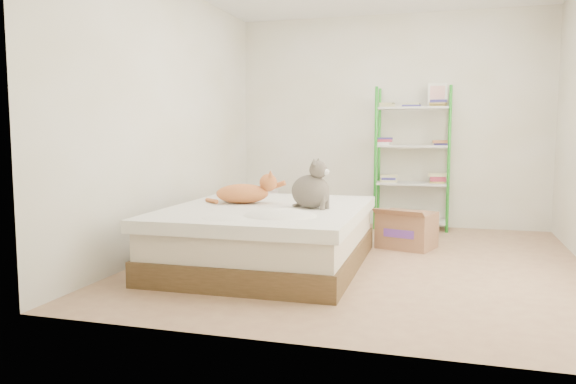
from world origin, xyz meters
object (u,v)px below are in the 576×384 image
at_px(bed, 268,236).
at_px(orange_cat, 242,191).
at_px(shelf_unit, 413,155).
at_px(cardboard_box, 407,230).
at_px(white_bin, 260,206).
at_px(grey_cat, 311,184).

height_order(bed, orange_cat, orange_cat).
xyz_separation_m(shelf_unit, cardboard_box, (0.03, -1.16, -0.70)).
xyz_separation_m(orange_cat, white_bin, (-0.55, 2.09, -0.42)).
height_order(orange_cat, cardboard_box, orange_cat).
bearing_deg(cardboard_box, bed, -118.28).
relative_size(orange_cat, cardboard_box, 0.89).
relative_size(grey_cat, white_bin, 0.93).
height_order(grey_cat, cardboard_box, grey_cat).
relative_size(bed, cardboard_box, 3.28).
xyz_separation_m(grey_cat, shelf_unit, (0.70, 2.26, 0.16)).
distance_m(bed, white_bin, 2.38).
xyz_separation_m(cardboard_box, white_bin, (-1.96, 1.13, 0.03)).
bearing_deg(shelf_unit, grey_cat, -107.31).
bearing_deg(bed, grey_cat, -1.52).
bearing_deg(grey_cat, bed, 99.94).
distance_m(bed, grey_cat, 0.61).
distance_m(shelf_unit, white_bin, 2.05).
relative_size(shelf_unit, white_bin, 3.93).
xyz_separation_m(shelf_unit, white_bin, (-1.93, -0.03, -0.68)).
relative_size(bed, white_bin, 4.66).
height_order(grey_cat, white_bin, grey_cat).
bearing_deg(cardboard_box, white_bin, 167.49).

